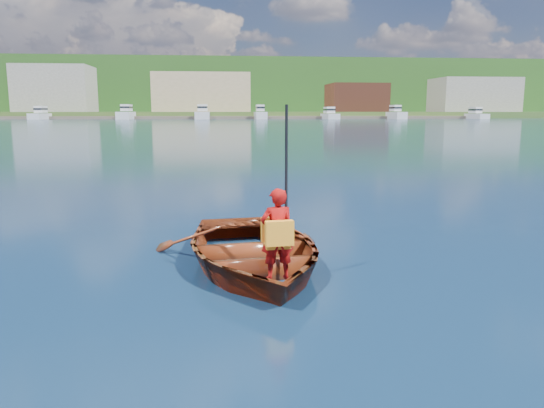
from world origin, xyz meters
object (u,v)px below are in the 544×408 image
Objects in this scene: child_paddler at (277,233)px; marina_yachts at (221,114)px; dock at (201,118)px; rowboat at (251,250)px.

marina_yachts is (-0.51, 145.11, 0.71)m from child_paddler.
marina_yachts is (5.50, -4.68, 0.98)m from dock.
marina_yachts is (-0.24, 144.24, 1.14)m from rowboat.
dock reaches higher than rowboat.
child_paddler is at bearing -87.70° from dock.
dock is at bearing 92.30° from child_paddler.
rowboat is 0.03× the size of dock.
marina_yachts reaches higher than rowboat.
marina_yachts reaches higher than child_paddler.
child_paddler reaches higher than rowboat.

